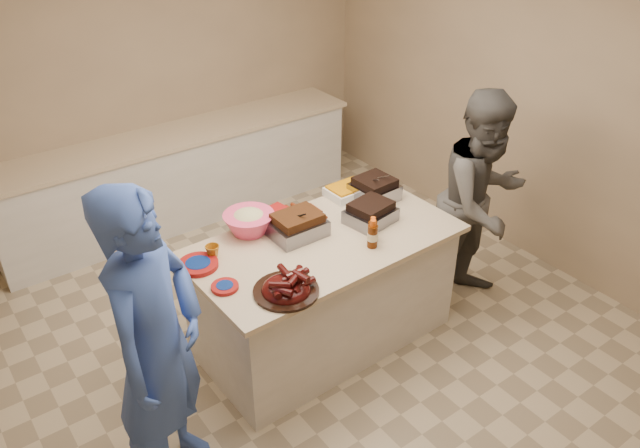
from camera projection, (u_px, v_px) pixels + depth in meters
room at (312, 333)px, 4.80m from camera, size 4.50×5.00×2.70m
back_counter at (181, 176)px, 6.08m from camera, size 3.60×0.64×0.90m
island at (324, 338)px, 4.75m from camera, size 1.90×1.03×0.89m
rib_platter at (286, 292)px, 3.78m from camera, size 0.46×0.46×0.16m
pulled_pork_tray at (298, 235)px, 4.33m from camera, size 0.37×0.28×0.11m
brisket_tray at (370, 222)px, 4.49m from camera, size 0.37×0.32×0.10m
roasting_pan at (374, 199)px, 4.77m from camera, size 0.32×0.32×0.12m
coleslaw_bowl at (250, 232)px, 4.37m from camera, size 0.37×0.37×0.25m
sausage_plate at (303, 219)px, 4.52m from camera, size 0.34×0.34×0.06m
mac_cheese_dish at (348, 195)px, 4.83m from camera, size 0.32×0.24×0.09m
bbq_bottle_a at (372, 240)px, 4.28m from camera, size 0.06×0.06×0.18m
bbq_bottle_b at (372, 246)px, 4.21m from camera, size 0.07×0.07×0.21m
mustard_bottle at (285, 233)px, 4.35m from camera, size 0.04×0.04×0.11m
sauce_bowl at (315, 233)px, 4.35m from camera, size 0.13×0.04×0.13m
plate_stack_large at (198, 267)px, 4.01m from camera, size 0.27×0.27×0.03m
plate_stack_small at (225, 288)px, 3.81m from camera, size 0.17×0.17×0.02m
plastic_cup at (213, 257)px, 4.10m from camera, size 0.10×0.09×0.09m
basket_stack at (275, 224)px, 4.46m from camera, size 0.24×0.20×0.11m
guest_gray at (467, 294)px, 5.21m from camera, size 0.87×1.77×0.67m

